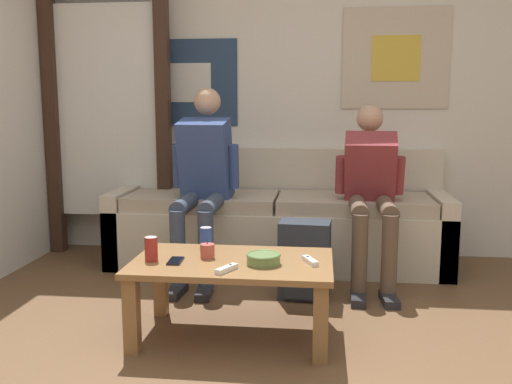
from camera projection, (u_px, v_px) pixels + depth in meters
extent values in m
cube|color=silver|center=(294.00, 93.00, 4.47)|extent=(10.00, 0.05, 2.55)
cube|color=navy|center=(190.00, 83.00, 4.52)|extent=(0.76, 0.01, 0.68)
cube|color=silver|center=(189.00, 83.00, 4.51)|extent=(0.34, 0.01, 0.30)
cube|color=beige|center=(396.00, 58.00, 4.31)|extent=(0.80, 0.01, 0.75)
cube|color=gold|center=(396.00, 58.00, 4.30)|extent=(0.36, 0.01, 0.34)
cube|color=#382319|center=(53.00, 125.00, 4.50)|extent=(0.10, 0.10, 2.05)
cube|color=#382319|center=(164.00, 125.00, 4.40)|extent=(0.10, 0.10, 2.05)
cube|color=silver|center=(108.00, 112.00, 4.45)|extent=(0.82, 0.02, 1.64)
cube|color=beige|center=(281.00, 201.00, 4.52)|extent=(2.45, 0.13, 0.85)
cube|color=beige|center=(277.00, 238.00, 4.19)|extent=(2.45, 0.61, 0.43)
cube|color=beige|center=(124.00, 226.00, 4.31)|extent=(0.12, 0.61, 0.55)
cube|color=beige|center=(441.00, 234.00, 4.05)|extent=(0.12, 0.61, 0.55)
cube|color=#B2A38E|center=(203.00, 201.00, 4.21)|extent=(1.09, 0.57, 0.10)
cube|color=#B2A38E|center=(354.00, 204.00, 4.09)|extent=(1.09, 0.57, 0.10)
cube|color=olive|center=(232.00, 263.00, 2.90)|extent=(1.01, 0.61, 0.03)
cube|color=olive|center=(161.00, 283.00, 3.23)|extent=(0.07, 0.07, 0.38)
cube|color=olive|center=(321.00, 289.00, 3.12)|extent=(0.07, 0.07, 0.38)
cube|color=olive|center=(132.00, 315.00, 2.73)|extent=(0.07, 0.07, 0.38)
cube|color=olive|center=(321.00, 324.00, 2.63)|extent=(0.07, 0.07, 0.38)
cylinder|color=#384256|center=(185.00, 205.00, 3.76)|extent=(0.11, 0.41, 0.11)
cylinder|color=#384256|center=(178.00, 250.00, 3.60)|extent=(0.10, 0.10, 0.51)
cube|color=#232328|center=(176.00, 292.00, 3.57)|extent=(0.11, 0.25, 0.05)
cylinder|color=#384256|center=(212.00, 205.00, 3.74)|extent=(0.11, 0.41, 0.11)
cylinder|color=#384256|center=(206.00, 251.00, 3.58)|extent=(0.10, 0.10, 0.51)
cube|color=#232328|center=(204.00, 293.00, 3.55)|extent=(0.11, 0.25, 0.05)
cube|color=#33477F|center=(206.00, 160.00, 3.97)|extent=(0.37, 0.36, 0.59)
sphere|color=tan|center=(207.00, 101.00, 3.99)|extent=(0.19, 0.19, 0.19)
cylinder|color=#33477F|center=(179.00, 166.00, 4.00)|extent=(0.08, 0.11, 0.31)
cylinder|color=#33477F|center=(233.00, 167.00, 3.96)|extent=(0.08, 0.11, 0.31)
cylinder|color=brown|center=(359.00, 208.00, 3.64)|extent=(0.11, 0.40, 0.11)
cylinder|color=brown|center=(359.00, 255.00, 3.48)|extent=(0.10, 0.10, 0.51)
cube|color=#232328|center=(359.00, 298.00, 3.45)|extent=(0.11, 0.25, 0.05)
cylinder|color=brown|center=(387.00, 209.00, 3.62)|extent=(0.11, 0.40, 0.11)
cylinder|color=brown|center=(389.00, 256.00, 3.46)|extent=(0.10, 0.10, 0.51)
cube|color=#232328|center=(389.00, 299.00, 3.43)|extent=(0.11, 0.25, 0.05)
cube|color=maroon|center=(370.00, 169.00, 3.88)|extent=(0.37, 0.41, 0.52)
sphere|color=tan|center=(370.00, 118.00, 3.97)|extent=(0.19, 0.19, 0.19)
cylinder|color=maroon|center=(341.00, 175.00, 3.93)|extent=(0.08, 0.13, 0.27)
cylinder|color=maroon|center=(399.00, 176.00, 3.88)|extent=(0.08, 0.13, 0.27)
cube|color=#282D38|center=(305.00, 259.00, 3.52)|extent=(0.32, 0.24, 0.48)
cube|color=#282D38|center=(303.00, 281.00, 3.45)|extent=(0.22, 0.09, 0.22)
cylinder|color=#607F47|center=(263.00, 259.00, 2.82)|extent=(0.16, 0.16, 0.05)
torus|color=#607F47|center=(263.00, 255.00, 2.81)|extent=(0.17, 0.17, 0.02)
cylinder|color=#B24C42|center=(207.00, 251.00, 2.93)|extent=(0.07, 0.07, 0.07)
cylinder|color=black|center=(207.00, 243.00, 2.92)|extent=(0.00, 0.00, 0.01)
cylinder|color=#28479E|center=(206.00, 239.00, 3.09)|extent=(0.07, 0.07, 0.12)
cylinder|color=silver|center=(206.00, 228.00, 3.08)|extent=(0.06, 0.06, 0.00)
cylinder|color=maroon|center=(151.00, 249.00, 2.87)|extent=(0.07, 0.07, 0.12)
cylinder|color=silver|center=(151.00, 237.00, 2.86)|extent=(0.06, 0.06, 0.00)
cube|color=white|center=(227.00, 269.00, 2.70)|extent=(0.10, 0.14, 0.02)
cylinder|color=#333842|center=(231.00, 264.00, 2.73)|extent=(0.01, 0.01, 0.00)
cube|color=white|center=(310.00, 261.00, 2.84)|extent=(0.09, 0.15, 0.02)
cylinder|color=#333842|center=(308.00, 256.00, 2.87)|extent=(0.01, 0.01, 0.00)
cube|color=black|center=(176.00, 261.00, 2.86)|extent=(0.07, 0.14, 0.01)
cube|color=black|center=(176.00, 260.00, 2.86)|extent=(0.06, 0.13, 0.00)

